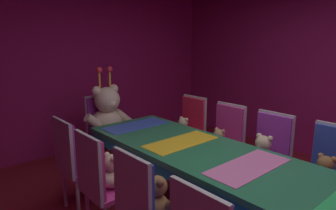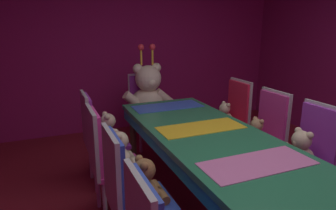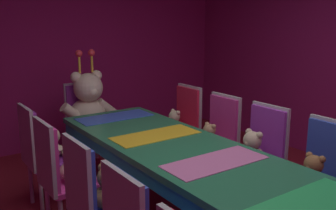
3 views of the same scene
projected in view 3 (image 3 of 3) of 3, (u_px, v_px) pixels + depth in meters
wall_back at (56, 44)px, 5.13m from camera, size 5.20×0.12×2.80m
banquet_table at (215, 173)px, 2.73m from camera, size 0.90×3.63×0.75m
chair_left_3 at (90, 195)px, 2.53m from camera, size 0.42×0.41×0.98m
teddy_left_3 at (110, 190)px, 2.61m from camera, size 0.25×0.33×0.31m
chair_left_4 at (56, 168)px, 2.98m from camera, size 0.42×0.41×0.98m
teddy_left_4 at (74, 165)px, 3.06m from camera, size 0.26×0.33×0.31m
chair_left_5 at (37, 148)px, 3.46m from camera, size 0.42×0.41×0.98m
teddy_left_5 at (53, 145)px, 3.54m from camera, size 0.25×0.33×0.31m
chair_right_2 at (324, 169)px, 2.95m from camera, size 0.42×0.41×0.98m
teddy_right_2 at (312, 175)px, 2.88m from camera, size 0.24×0.31×0.29m
chair_right_3 at (263, 148)px, 3.44m from camera, size 0.42×0.41×0.98m
teddy_right_3 at (251, 151)px, 3.36m from camera, size 0.27×0.35×0.33m
chair_right_4 at (219, 133)px, 3.89m from camera, size 0.42×0.41×0.98m
teddy_right_4 at (209, 138)px, 3.82m from camera, size 0.21×0.28×0.26m
chair_right_5 at (184, 119)px, 4.42m from camera, size 0.42×0.41×0.98m
teddy_right_5 at (174, 123)px, 4.34m from camera, size 0.22×0.28×0.27m
throne_chair at (84, 115)px, 4.63m from camera, size 0.41×0.42×0.98m
king_teddy_bear at (89, 105)px, 4.46m from camera, size 0.72×0.56×0.93m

